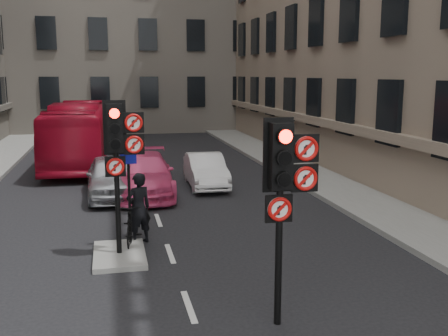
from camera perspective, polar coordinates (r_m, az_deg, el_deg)
name	(u,v)px	position (r m, az deg, el deg)	size (l,w,h in m)	color
pavement_right	(329,181)	(21.32, 11.40, -1.37)	(3.00, 50.00, 0.16)	gray
centre_island	(120,255)	(12.80, -11.31, -9.26)	(1.20, 2.00, 0.12)	gray
building_far	(120,3)	(45.46, -11.20, 17.24)	(30.00, 14.00, 20.00)	slate
signal_near	(285,178)	(8.72, 6.67, -1.09)	(0.91, 0.40, 3.58)	black
signal_far	(119,144)	(12.18, -11.33, 2.56)	(0.91, 0.40, 3.58)	black
car_silver	(112,177)	(18.79, -12.11, -0.93)	(1.72, 4.27, 1.45)	#AAACB2
car_white	(206,170)	(20.14, -2.01, -0.26)	(1.33, 3.81, 1.26)	white
car_pink	(144,175)	(18.97, -8.67, -0.71)	(2.04, 5.01, 1.45)	#DF4178
bus_red	(78,134)	(26.05, -15.58, 3.63)	(2.47, 10.57, 2.94)	maroon
motorcycle	(132,222)	(13.61, -9.98, -5.83)	(0.52, 1.85, 1.11)	black
motorcyclist	(139,208)	(13.52, -9.27, -4.34)	(0.67, 0.44, 1.83)	black
info_sign	(129,184)	(13.09, -10.30, -1.71)	(0.40, 0.13, 2.32)	black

